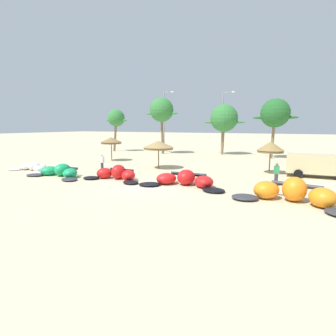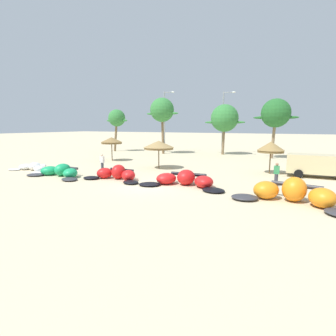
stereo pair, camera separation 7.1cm
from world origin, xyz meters
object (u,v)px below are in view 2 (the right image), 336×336
at_px(beach_umbrella_near_van, 112,141).
at_px(beach_umbrella_near_palms, 271,147).
at_px(beach_umbrella_middle, 159,145).
at_px(kite_left, 60,172).
at_px(palm_center_left, 276,114).
at_px(parked_van, 318,164).
at_px(lamppost_west, 165,119).
at_px(kite_left_of_center, 116,174).
at_px(lamppost_west_center, 224,119).
at_px(palm_left, 162,110).
at_px(palm_leftmost, 117,119).
at_px(palm_left_of_gap, 225,118).
at_px(person_near_kites, 102,163).
at_px(kite_right_of_center, 293,193).
at_px(person_by_umbrellas, 276,174).
at_px(kite_center, 185,180).
at_px(kite_far_left, 33,168).

distance_m(beach_umbrella_near_van, beach_umbrella_near_palms, 17.71).
bearing_deg(beach_umbrella_middle, kite_left, -126.24).
bearing_deg(palm_center_left, kite_left, -125.11).
xyz_separation_m(parked_van, palm_center_left, (-4.38, 11.80, 4.52)).
bearing_deg(palm_center_left, lamppost_west, 175.25).
bearing_deg(parked_van, beach_umbrella_middle, -172.92).
height_order(kite_left_of_center, beach_umbrella_near_palms, beach_umbrella_near_palms).
bearing_deg(parked_van, lamppost_west_center, 127.70).
xyz_separation_m(kite_left, beach_umbrella_near_palms, (15.32, 9.03, 1.92)).
relative_size(kite_left, beach_umbrella_middle, 1.92).
height_order(palm_left, palm_center_left, palm_left).
relative_size(kite_left, lamppost_west_center, 0.63).
distance_m(kite_left_of_center, beach_umbrella_middle, 6.53).
height_order(palm_leftmost, palm_left_of_gap, palm_left_of_gap).
xyz_separation_m(kite_left_of_center, palm_left, (-5.70, 18.59, 5.89)).
height_order(person_near_kites, palm_left, palm_left).
relative_size(kite_left_of_center, palm_left, 0.64).
relative_size(kite_right_of_center, palm_left_of_gap, 0.89).
xyz_separation_m(beach_umbrella_middle, person_near_kites, (-3.61, -4.04, -1.46)).
relative_size(kite_left, palm_left, 0.70).
distance_m(kite_left_of_center, palm_left, 20.31).
bearing_deg(person_by_umbrellas, beach_umbrella_near_palms, 100.41).
xyz_separation_m(kite_left, kite_left_of_center, (4.96, 1.02, 0.04)).
relative_size(kite_left_of_center, lamppost_west_center, 0.58).
height_order(kite_center, lamppost_west, lamppost_west).
bearing_deg(lamppost_west, kite_center, -59.86).
bearing_deg(kite_center, kite_right_of_center, -9.90).
relative_size(palm_leftmost, palm_left, 0.82).
xyz_separation_m(kite_left, kite_center, (10.52, 1.40, 0.02)).
height_order(parked_van, palm_leftmost, palm_leftmost).
relative_size(kite_left_of_center, beach_umbrella_middle, 1.76).
distance_m(kite_center, lamppost_west, 24.41).
bearing_deg(palm_leftmost, person_by_umbrellas, -31.66).
bearing_deg(beach_umbrella_near_palms, palm_leftmost, 156.39).
relative_size(person_by_umbrellas, palm_left_of_gap, 0.23).
xyz_separation_m(beach_umbrella_near_palms, lamppost_west_center, (-8.14, 15.19, 2.75)).
bearing_deg(palm_center_left, person_near_kites, -126.30).
height_order(kite_far_left, palm_center_left, palm_center_left).
xyz_separation_m(beach_umbrella_middle, palm_left_of_gap, (2.43, 15.19, 2.86)).
height_order(parked_van, person_near_kites, parked_van).
bearing_deg(kite_left_of_center, kite_center, 3.92).
distance_m(kite_left, palm_leftmost, 22.12).
bearing_deg(palm_center_left, beach_umbrella_near_palms, -86.48).
height_order(beach_umbrella_near_van, person_near_kites, beach_umbrella_near_van).
xyz_separation_m(beach_umbrella_middle, person_by_umbrellas, (10.90, -3.15, -1.46)).
xyz_separation_m(person_near_kites, lamppost_west, (-3.22, 18.88, 4.37)).
bearing_deg(kite_right_of_center, kite_left_of_center, 176.25).
xyz_separation_m(kite_left_of_center, palm_leftmost, (-13.90, 18.62, 4.80)).
height_order(beach_umbrella_near_palms, lamppost_west_center, lamppost_west_center).
height_order(kite_far_left, kite_left, kite_left).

